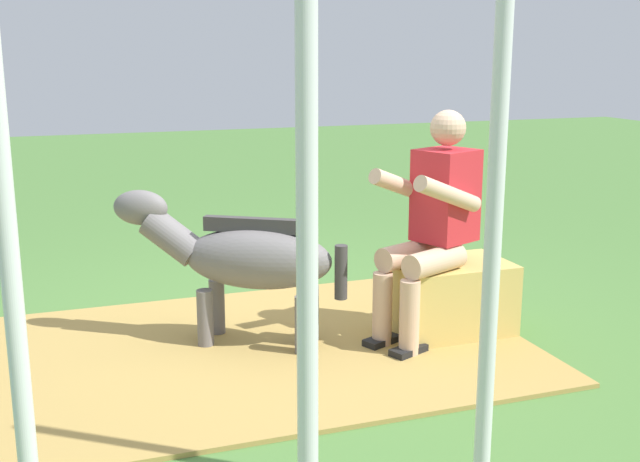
# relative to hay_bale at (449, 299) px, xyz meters

# --- Properties ---
(ground_plane) EXTENTS (24.00, 24.00, 0.00)m
(ground_plane) POSITION_rel_hay_bale_xyz_m (0.88, -0.34, -0.22)
(ground_plane) COLOR #4C7A38
(hay_patch) EXTENTS (3.01, 2.06, 0.02)m
(hay_patch) POSITION_rel_hay_bale_xyz_m (1.16, -0.10, -0.21)
(hay_patch) COLOR #AD8C47
(hay_patch) RESTS_ON ground
(hay_bale) EXTENTS (0.68, 0.46, 0.44)m
(hay_bale) POSITION_rel_hay_bale_xyz_m (0.00, 0.00, 0.00)
(hay_bale) COLOR tan
(hay_bale) RESTS_ON ground
(person_seated) EXTENTS (0.72, 0.57, 1.32)m
(person_seated) POSITION_rel_hay_bale_xyz_m (0.15, 0.04, 0.50)
(person_seated) COLOR #D8AD8C
(person_seated) RESTS_ON ground
(pony_standing) EXTENTS (1.20, 0.86, 0.87)m
(pony_standing) POSITION_rel_hay_bale_xyz_m (1.18, -0.23, 0.30)
(pony_standing) COLOR slate
(pony_standing) RESTS_ON ground
(soda_bottle) EXTENTS (0.07, 0.07, 0.29)m
(soda_bottle) POSITION_rel_hay_bale_xyz_m (-0.58, -0.49, -0.08)
(soda_bottle) COLOR #268C3F
(soda_bottle) RESTS_ON ground
(tent_pole_left) EXTENTS (0.06, 0.06, 2.37)m
(tent_pole_left) POSITION_rel_hay_bale_xyz_m (0.76, 1.64, 0.97)
(tent_pole_left) COLOR silver
(tent_pole_left) RESTS_ON ground
(tent_pole_right) EXTENTS (0.06, 0.06, 2.37)m
(tent_pole_right) POSITION_rel_hay_bale_xyz_m (2.29, 1.52, 0.97)
(tent_pole_right) COLOR silver
(tent_pole_right) RESTS_ON ground
(tent_pole_mid) EXTENTS (0.06, 0.06, 2.37)m
(tent_pole_mid) POSITION_rel_hay_bale_xyz_m (1.53, 1.95, 0.97)
(tent_pole_mid) COLOR silver
(tent_pole_mid) RESTS_ON ground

